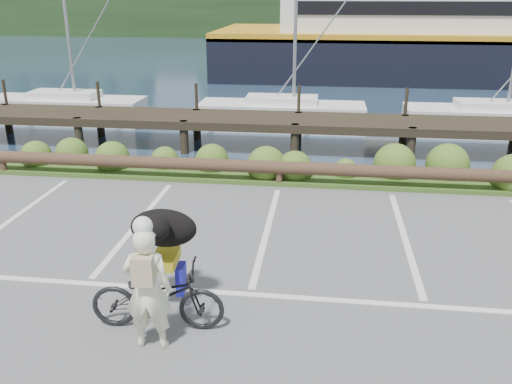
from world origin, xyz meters
The scene contains 7 objects.
ground centered at (0.00, 0.00, 0.00)m, with size 72.00×72.00×0.00m, color #545457.
harbor_backdrop centered at (0.39, 78.47, 0.00)m, with size 170.00×160.00×30.00m.
vegetation_strip centered at (0.00, 5.30, 0.05)m, with size 34.00×1.60×0.10m, color #3D5B21.
log_rail centered at (0.00, 4.60, 0.00)m, with size 32.00×0.30×0.60m, color #443021, non-canonical shape.
bicycle centered at (-1.13, -1.39, 0.48)m, with size 0.63×1.82×0.95m, color black.
cyclist centered at (-1.10, -1.81, 0.84)m, with size 0.61×0.40×1.68m, color #F1F0CC.
dog centered at (-1.17, -0.81, 1.23)m, with size 0.95×0.47×0.55m, color black.
Camera 1 is at (1.01, -7.53, 4.35)m, focal length 38.00 mm.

